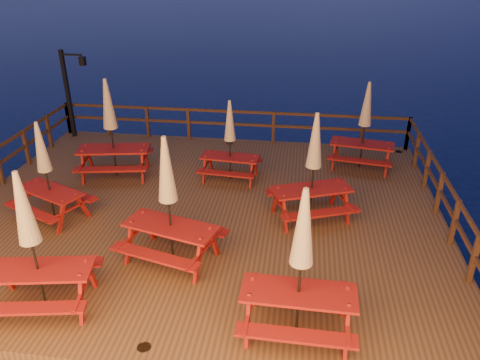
{
  "coord_description": "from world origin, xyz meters",
  "views": [
    {
      "loc": [
        2.35,
        -10.06,
        6.33
      ],
      "look_at": [
        0.9,
        0.6,
        1.02
      ],
      "focal_mm": 35.0,
      "sensor_mm": 36.0,
      "label": 1
    }
  ],
  "objects": [
    {
      "name": "ground",
      "position": [
        0.0,
        0.0,
        0.0
      ],
      "size": [
        500.0,
        500.0,
        0.0
      ],
      "primitive_type": "plane",
      "color": "black",
      "rests_on": "ground"
    },
    {
      "name": "picnic_table_6",
      "position": [
        2.72,
        0.01,
        1.8
      ],
      "size": [
        2.32,
        2.13,
        2.69
      ],
      "rotation": [
        0.0,
        0.0,
        0.38
      ],
      "color": "maroon",
      "rests_on": "deck"
    },
    {
      "name": "picnic_table_3",
      "position": [
        -0.17,
        -2.12,
        1.85
      ],
      "size": [
        2.31,
        2.07,
        2.79
      ],
      "rotation": [
        0.0,
        0.0,
        -0.27
      ],
      "color": "maroon",
      "rests_on": "deck"
    },
    {
      "name": "picnic_table_7",
      "position": [
        0.45,
        1.89,
        1.61
      ],
      "size": [
        1.74,
        1.48,
        2.32
      ],
      "rotation": [
        0.0,
        0.0,
        -0.09
      ],
      "color": "maroon",
      "rests_on": "deck"
    },
    {
      "name": "lamp_post",
      "position": [
        -5.39,
        4.55,
        2.2
      ],
      "size": [
        0.85,
        0.18,
        3.0
      ],
      "color": "black",
      "rests_on": "deck"
    },
    {
      "name": "picnic_table_1",
      "position": [
        -3.53,
        -0.81,
        1.68
      ],
      "size": [
        2.15,
        2.0,
        2.46
      ],
      "rotation": [
        0.0,
        0.0,
        -0.42
      ],
      "color": "maroon",
      "rests_on": "deck"
    },
    {
      "name": "picnic_table_2",
      "position": [
        -2.88,
        1.66,
        1.88
      ],
      "size": [
        2.25,
        1.97,
        2.85
      ],
      "rotation": [
        0.0,
        0.0,
        0.18
      ],
      "color": "maroon",
      "rests_on": "deck"
    },
    {
      "name": "picnic_table_5",
      "position": [
        4.21,
        3.21,
        1.76
      ],
      "size": [
        2.06,
        1.79,
        2.62
      ],
      "rotation": [
        0.0,
        0.0,
        -0.17
      ],
      "color": "maroon",
      "rests_on": "deck"
    },
    {
      "name": "deck",
      "position": [
        0.0,
        0.0,
        0.2
      ],
      "size": [
        12.0,
        10.0,
        0.4
      ],
      "primitive_type": "cube",
      "color": "#4E3319",
      "rests_on": "ground"
    },
    {
      "name": "railing",
      "position": [
        0.0,
        1.78,
        1.16
      ],
      "size": [
        11.8,
        9.75,
        1.1
      ],
      "color": "black",
      "rests_on": "deck"
    },
    {
      "name": "picnic_table_4",
      "position": [
        2.5,
        -3.85,
        1.84
      ],
      "size": [
        1.96,
        1.62,
        2.76
      ],
      "rotation": [
        0.0,
        0.0,
        -0.02
      ],
      "color": "maroon",
      "rests_on": "deck"
    },
    {
      "name": "picnic_table_0",
      "position": [
        -2.13,
        -3.85,
        1.83
      ],
      "size": [
        2.16,
        1.89,
        2.74
      ],
      "rotation": [
        0.0,
        0.0,
        0.17
      ],
      "color": "maroon",
      "rests_on": "deck"
    },
    {
      "name": "deck_piles",
      "position": [
        0.0,
        0.0,
        -0.3
      ],
      "size": [
        11.44,
        9.44,
        1.4
      ],
      "color": "black",
      "rests_on": "ground"
    }
  ]
}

